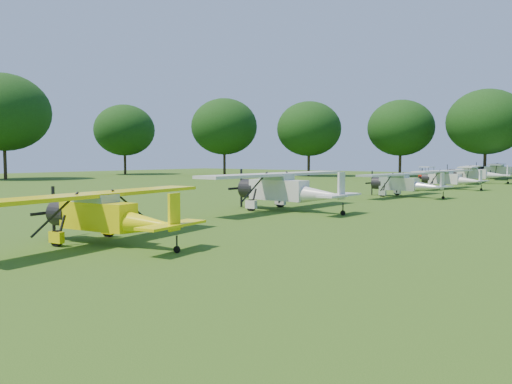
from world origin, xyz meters
The scene contains 9 objects.
ground centered at (0.00, 0.00, 0.00)m, with size 160.00×160.00×0.00m, color #244B12.
tree_belt centered at (3.57, 0.16, 8.03)m, with size 137.36×130.27×14.52m.
aircraft_2 centered at (1.08, -10.25, 1.15)m, with size 6.32×10.04×1.97m.
aircraft_3 centered at (-0.19, 2.76, 1.37)m, with size 7.48×11.88×2.35m.
aircraft_4 centered at (1.39, 16.69, 1.15)m, with size 6.29×10.00×1.96m.
aircraft_5 centered at (1.27, 28.48, 1.14)m, with size 6.28×9.95×1.95m.
aircraft_6 centered at (0.38, 41.73, 1.28)m, with size 7.04×11.16×2.19m.
aircraft_7 centered at (0.41, 55.93, 1.37)m, with size 7.50×11.91×2.34m.
golf_cart centered at (-8.12, 49.65, 0.58)m, with size 2.32×1.91×1.72m.
Camera 1 is at (15.83, -20.81, 3.07)m, focal length 35.00 mm.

